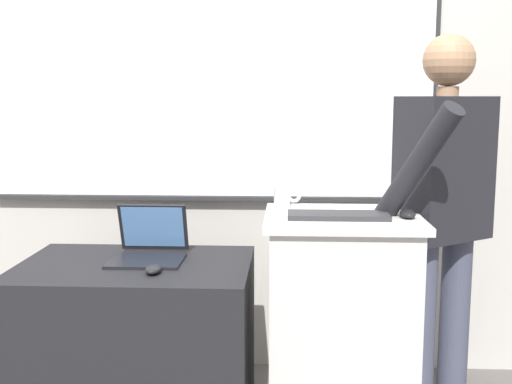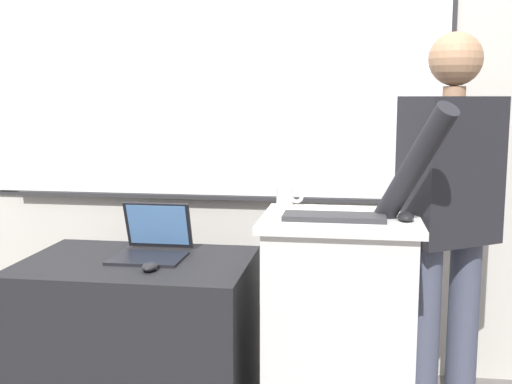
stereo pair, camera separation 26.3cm
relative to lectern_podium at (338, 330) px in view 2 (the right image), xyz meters
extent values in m
cube|color=beige|center=(-0.47, 0.75, 0.94)|extent=(6.40, 0.12, 2.82)
cube|color=#2D2D30|center=(-0.67, 0.68, 1.04)|extent=(2.36, 0.02, 1.26)
cube|color=white|center=(-0.67, 0.68, 1.04)|extent=(2.31, 0.02, 1.21)
cube|color=#2D2D30|center=(-0.67, 0.66, 0.42)|extent=(2.08, 0.04, 0.02)
cube|color=silver|center=(0.00, 0.00, -0.02)|extent=(0.57, 0.49, 0.91)
cube|color=silver|center=(0.00, 0.00, 0.45)|extent=(0.62, 0.53, 0.03)
cube|color=black|center=(-0.84, 0.01, -0.11)|extent=(0.95, 0.67, 0.72)
cylinder|color=#474C60|center=(0.35, 0.13, -0.07)|extent=(0.13, 0.13, 0.80)
cylinder|color=#474C60|center=(0.53, 0.26, -0.07)|extent=(0.13, 0.13, 0.80)
cube|color=#232328|center=(0.44, 0.20, 0.63)|extent=(0.45, 0.41, 0.60)
cylinder|color=tan|center=(0.44, 0.20, 0.95)|extent=(0.09, 0.09, 0.04)
sphere|color=tan|center=(0.44, 0.20, 1.08)|extent=(0.21, 0.21, 0.21)
cylinder|color=#232328|center=(0.26, -0.11, 0.67)|extent=(0.31, 0.39, 0.50)
cylinder|color=#232328|center=(0.62, 0.32, 0.61)|extent=(0.08, 0.08, 0.57)
cube|color=black|center=(-0.80, 0.03, 0.26)|extent=(0.30, 0.24, 0.01)
cube|color=black|center=(-0.80, 0.18, 0.37)|extent=(0.29, 0.08, 0.21)
cube|color=#598CCC|center=(-0.80, 0.17, 0.37)|extent=(0.26, 0.07, 0.18)
cube|color=#2D2D30|center=(-0.02, -0.07, 0.47)|extent=(0.39, 0.15, 0.02)
ellipsoid|color=black|center=(-0.73, -0.14, 0.27)|extent=(0.06, 0.10, 0.03)
ellipsoid|color=black|center=(0.25, -0.06, 0.48)|extent=(0.06, 0.10, 0.03)
cylinder|color=silver|center=(-0.24, 0.20, 0.51)|extent=(0.07, 0.07, 0.08)
torus|color=silver|center=(-0.19, 0.20, 0.51)|extent=(0.06, 0.02, 0.06)
camera|label=1|loc=(-0.22, -2.52, 0.93)|focal=45.00mm
camera|label=2|loc=(0.05, -2.49, 0.93)|focal=45.00mm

